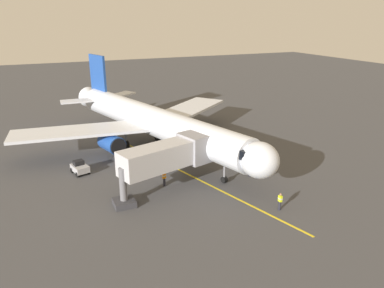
# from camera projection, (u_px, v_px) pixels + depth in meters

# --- Properties ---
(ground_plane) EXTENTS (220.00, 220.00, 0.00)m
(ground_plane) POSITION_uv_depth(u_px,v_px,m) (159.00, 152.00, 49.17)
(ground_plane) COLOR #424244
(apron_lead_in_line) EXTENTS (11.28, 38.51, 0.01)m
(apron_lead_in_line) POSITION_uv_depth(u_px,v_px,m) (170.00, 165.00, 44.71)
(apron_lead_in_line) COLOR yellow
(apron_lead_in_line) RESTS_ON ground
(airplane) EXTENTS (33.45, 39.61, 11.50)m
(airplane) POSITION_uv_depth(u_px,v_px,m) (152.00, 121.00, 48.77)
(airplane) COLOR silver
(airplane) RESTS_ON ground
(jet_bridge) EXTENTS (11.44, 5.66, 5.40)m
(jet_bridge) POSITION_uv_depth(u_px,v_px,m) (171.00, 156.00, 37.43)
(jet_bridge) COLOR #B7B7BC
(jet_bridge) RESTS_ON ground
(ground_crew_marshaller) EXTENTS (0.26, 0.40, 1.71)m
(ground_crew_marshaller) POSITION_uv_depth(u_px,v_px,m) (280.00, 201.00, 34.19)
(ground_crew_marshaller) COLOR #23232D
(ground_crew_marshaller) RESTS_ON ground
(ground_crew_wing_walker) EXTENTS (0.39, 0.47, 1.71)m
(ground_crew_wing_walker) POSITION_uv_depth(u_px,v_px,m) (250.00, 169.00, 41.39)
(ground_crew_wing_walker) COLOR #23232D
(ground_crew_wing_walker) RESTS_ON ground
(ground_crew_loader) EXTENTS (0.43, 0.30, 1.71)m
(ground_crew_loader) POSITION_uv_depth(u_px,v_px,m) (164.00, 178.00, 39.06)
(ground_crew_loader) COLOR #23232D
(ground_crew_loader) RESTS_ON ground
(tug_near_nose) EXTENTS (2.05, 2.60, 1.50)m
(tug_near_nose) POSITION_uv_depth(u_px,v_px,m) (80.00, 168.00, 42.25)
(tug_near_nose) COLOR #9E9EA3
(tug_near_nose) RESTS_ON ground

